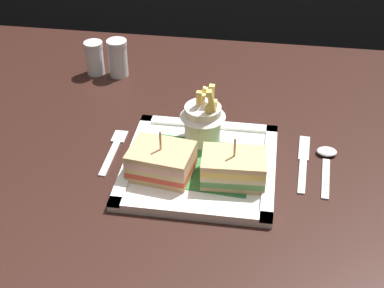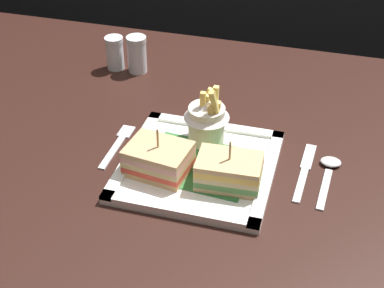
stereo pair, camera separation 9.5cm
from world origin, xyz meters
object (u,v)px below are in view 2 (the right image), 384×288
(dining_table, at_px, (186,213))
(sandwich_half_right, at_px, (229,171))
(fries_cup, at_px, (207,118))
(spoon, at_px, (329,169))
(pepper_shaker, at_px, (137,56))
(knife, at_px, (305,169))
(fork, at_px, (118,143))
(square_plate, at_px, (198,166))
(salt_shaker, at_px, (115,55))
(sandwich_half_left, at_px, (159,159))

(dining_table, xyz_separation_m, sandwich_half_right, (0.09, -0.06, 0.17))
(fries_cup, bearing_deg, spoon, -4.37)
(pepper_shaker, bearing_deg, sandwich_half_right, -50.11)
(knife, relative_size, pepper_shaker, 1.99)
(dining_table, relative_size, fork, 10.38)
(dining_table, height_order, square_plate, square_plate)
(fork, bearing_deg, dining_table, -1.15)
(square_plate, distance_m, salt_shaker, 0.40)
(fries_cup, distance_m, pepper_shaker, 0.31)
(square_plate, distance_m, sandwich_half_right, 0.07)
(sandwich_half_right, relative_size, salt_shaker, 1.45)
(knife, bearing_deg, pepper_shaker, 147.40)
(knife, bearing_deg, square_plate, -164.86)
(knife, xyz_separation_m, salt_shaker, (-0.44, 0.25, 0.03))
(sandwich_half_left, xyz_separation_m, spoon, (0.27, 0.09, -0.03))
(square_plate, bearing_deg, knife, 15.14)
(dining_table, distance_m, knife, 0.25)
(spoon, bearing_deg, salt_shaker, 153.25)
(square_plate, bearing_deg, sandwich_half_left, -150.95)
(fork, distance_m, pepper_shaker, 0.27)
(fork, distance_m, spoon, 0.37)
(square_plate, bearing_deg, pepper_shaker, 126.10)
(fries_cup, distance_m, spoon, 0.22)
(sandwich_half_left, height_order, fries_cup, fries_cup)
(salt_shaker, relative_size, pepper_shaker, 0.91)
(sandwich_half_left, relative_size, fork, 0.83)
(fries_cup, bearing_deg, sandwich_half_left, -117.73)
(spoon, bearing_deg, square_plate, -165.71)
(sandwich_half_right, distance_m, fork, 0.23)
(dining_table, bearing_deg, sandwich_half_right, -34.56)
(dining_table, height_order, pepper_shaker, pepper_shaker)
(fries_cup, relative_size, spoon, 0.86)
(dining_table, height_order, fries_cup, fries_cup)
(sandwich_half_right, height_order, spoon, sandwich_half_right)
(spoon, relative_size, pepper_shaker, 1.69)
(dining_table, relative_size, salt_shaker, 18.90)
(sandwich_half_left, distance_m, sandwich_half_right, 0.12)
(square_plate, relative_size, spoon, 1.86)
(salt_shaker, bearing_deg, pepper_shaker, 0.00)
(fries_cup, height_order, knife, fries_cup)
(dining_table, xyz_separation_m, fries_cup, (0.03, 0.04, 0.19))
(fork, bearing_deg, sandwich_half_left, -33.07)
(square_plate, height_order, pepper_shaker, pepper_shaker)
(dining_table, distance_m, sandwich_half_right, 0.20)
(square_plate, height_order, fork, square_plate)
(sandwich_half_right, distance_m, knife, 0.14)
(dining_table, relative_size, fries_cup, 11.81)
(fries_cup, bearing_deg, salt_shaker, 139.37)
(square_plate, bearing_deg, salt_shaker, 132.05)
(sandwich_half_left, xyz_separation_m, fries_cup, (0.05, 0.10, 0.02))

